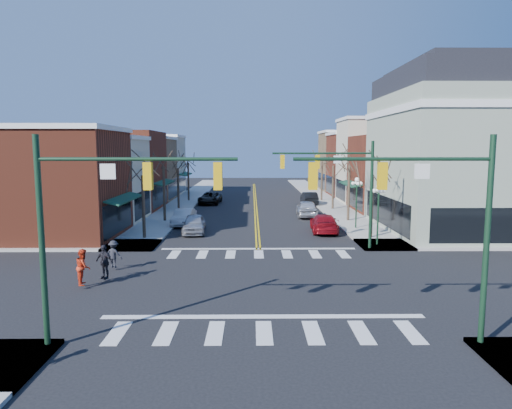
{
  "coord_description": "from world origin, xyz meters",
  "views": [
    {
      "loc": [
        -0.45,
        -22.26,
        6.77
      ],
      "look_at": [
        -0.15,
        9.45,
        2.8
      ],
      "focal_mm": 32.0,
      "sensor_mm": 36.0,
      "label": 1
    }
  ],
  "objects_px": {
    "car_left_near": "(194,224)",
    "car_right_near": "(324,223)",
    "victorian_corner": "(462,149)",
    "pedestrian_red_b": "(83,267)",
    "pedestrian_dark_a": "(104,262)",
    "car_left_far": "(210,198)",
    "car_right_far": "(309,198)",
    "lamppost_midblock": "(357,194)",
    "pedestrian_dark_b": "(114,254)",
    "car_left_mid": "(184,217)",
    "lamppost_corner": "(378,204)",
    "car_right_mid": "(307,208)"
  },
  "relations": [
    {
      "from": "car_right_mid",
      "to": "car_left_far",
      "type": "bearing_deg",
      "value": -42.33
    },
    {
      "from": "victorian_corner",
      "to": "pedestrian_red_b",
      "type": "relative_size",
      "value": 8.09
    },
    {
      "from": "lamppost_midblock",
      "to": "pedestrian_dark_b",
      "type": "distance_m",
      "value": 20.64
    },
    {
      "from": "lamppost_corner",
      "to": "pedestrian_red_b",
      "type": "distance_m",
      "value": 19.24
    },
    {
      "from": "car_left_mid",
      "to": "pedestrian_dark_b",
      "type": "relative_size",
      "value": 2.82
    },
    {
      "from": "car_left_near",
      "to": "car_right_near",
      "type": "bearing_deg",
      "value": -1.98
    },
    {
      "from": "victorian_corner",
      "to": "lamppost_corner",
      "type": "xyz_separation_m",
      "value": [
        -8.3,
        -6.0,
        -3.7
      ]
    },
    {
      "from": "car_right_near",
      "to": "car_right_far",
      "type": "distance_m",
      "value": 17.76
    },
    {
      "from": "lamppost_midblock",
      "to": "car_left_mid",
      "type": "relative_size",
      "value": 1.01
    },
    {
      "from": "victorian_corner",
      "to": "car_right_near",
      "type": "relative_size",
      "value": 2.84
    },
    {
      "from": "lamppost_corner",
      "to": "car_left_far",
      "type": "relative_size",
      "value": 0.84
    },
    {
      "from": "victorian_corner",
      "to": "car_left_far",
      "type": "xyz_separation_m",
      "value": [
        -21.97,
        18.02,
        -5.94
      ]
    },
    {
      "from": "car_right_far",
      "to": "pedestrian_dark_b",
      "type": "height_order",
      "value": "pedestrian_dark_b"
    },
    {
      "from": "lamppost_midblock",
      "to": "pedestrian_dark_b",
      "type": "xyz_separation_m",
      "value": [
        -16.3,
        -12.5,
        -2.05
      ]
    },
    {
      "from": "car_right_near",
      "to": "pedestrian_dark_a",
      "type": "xyz_separation_m",
      "value": [
        -13.31,
        -13.47,
        0.3
      ]
    },
    {
      "from": "car_left_far",
      "to": "car_right_near",
      "type": "height_order",
      "value": "car_right_near"
    },
    {
      "from": "car_right_mid",
      "to": "car_right_near",
      "type": "bearing_deg",
      "value": 95.58
    },
    {
      "from": "victorian_corner",
      "to": "pedestrian_dark_a",
      "type": "distance_m",
      "value": 28.79
    },
    {
      "from": "victorian_corner",
      "to": "car_right_near",
      "type": "height_order",
      "value": "victorian_corner"
    },
    {
      "from": "car_left_mid",
      "to": "pedestrian_dark_a",
      "type": "relative_size",
      "value": 2.46
    },
    {
      "from": "car_right_near",
      "to": "car_right_far",
      "type": "height_order",
      "value": "car_right_far"
    },
    {
      "from": "car_right_mid",
      "to": "pedestrian_dark_b",
      "type": "relative_size",
      "value": 3.17
    },
    {
      "from": "lamppost_midblock",
      "to": "pedestrian_dark_a",
      "type": "height_order",
      "value": "lamppost_midblock"
    },
    {
      "from": "car_left_near",
      "to": "victorian_corner",
      "type": "bearing_deg",
      "value": -1.15
    },
    {
      "from": "pedestrian_dark_b",
      "to": "car_right_mid",
      "type": "bearing_deg",
      "value": -108.98
    },
    {
      "from": "car_left_near",
      "to": "car_right_mid",
      "type": "bearing_deg",
      "value": 36.65
    },
    {
      "from": "car_right_far",
      "to": "car_left_near",
      "type": "bearing_deg",
      "value": 56.54
    },
    {
      "from": "car_right_near",
      "to": "car_right_far",
      "type": "relative_size",
      "value": 1.08
    },
    {
      "from": "car_left_far",
      "to": "pedestrian_dark_a",
      "type": "distance_m",
      "value": 32.25
    },
    {
      "from": "car_left_mid",
      "to": "pedestrian_dark_b",
      "type": "bearing_deg",
      "value": -92.78
    },
    {
      "from": "lamppost_midblock",
      "to": "car_left_far",
      "type": "bearing_deg",
      "value": 127.97
    },
    {
      "from": "victorian_corner",
      "to": "car_right_mid",
      "type": "bearing_deg",
      "value": 146.83
    },
    {
      "from": "car_right_near",
      "to": "car_right_far",
      "type": "xyz_separation_m",
      "value": [
        1.03,
        17.73,
        0.03
      ]
    },
    {
      "from": "lamppost_corner",
      "to": "pedestrian_dark_a",
      "type": "relative_size",
      "value": 2.48
    },
    {
      "from": "car_left_near",
      "to": "lamppost_corner",
      "type": "bearing_deg",
      "value": -24.5
    },
    {
      "from": "lamppost_midblock",
      "to": "car_left_far",
      "type": "distance_m",
      "value": 22.33
    },
    {
      "from": "car_right_mid",
      "to": "victorian_corner",
      "type": "bearing_deg",
      "value": 149.61
    },
    {
      "from": "car_left_far",
      "to": "pedestrian_dark_b",
      "type": "xyz_separation_m",
      "value": [
        -2.63,
        -30.01,
        0.2
      ]
    },
    {
      "from": "victorian_corner",
      "to": "pedestrian_dark_b",
      "type": "height_order",
      "value": "victorian_corner"
    },
    {
      "from": "car_right_near",
      "to": "pedestrian_dark_a",
      "type": "relative_size",
      "value": 2.87
    },
    {
      "from": "car_left_near",
      "to": "pedestrian_dark_b",
      "type": "xyz_separation_m",
      "value": [
        -3.07,
        -11.0,
        0.17
      ]
    },
    {
      "from": "car_right_mid",
      "to": "pedestrian_dark_a",
      "type": "bearing_deg",
      "value": 62.0
    },
    {
      "from": "lamppost_corner",
      "to": "car_left_mid",
      "type": "bearing_deg",
      "value": 149.23
    },
    {
      "from": "lamppost_midblock",
      "to": "car_right_far",
      "type": "xyz_separation_m",
      "value": [
        -1.8,
        16.57,
        -2.2
      ]
    },
    {
      "from": "pedestrian_dark_a",
      "to": "car_left_far",
      "type": "bearing_deg",
      "value": 111.3
    },
    {
      "from": "pedestrian_dark_b",
      "to": "car_right_far",
      "type": "bearing_deg",
      "value": -101.71
    },
    {
      "from": "car_left_far",
      "to": "car_right_far",
      "type": "height_order",
      "value": "car_right_far"
    },
    {
      "from": "lamppost_corner",
      "to": "victorian_corner",
      "type": "bearing_deg",
      "value": 35.86
    },
    {
      "from": "car_right_mid",
      "to": "car_left_mid",
      "type": "bearing_deg",
      "value": 25.86
    },
    {
      "from": "victorian_corner",
      "to": "car_left_far",
      "type": "distance_m",
      "value": 29.03
    }
  ]
}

